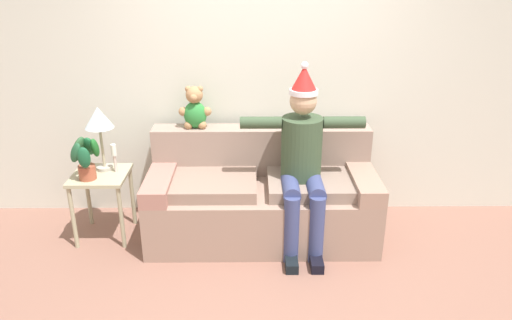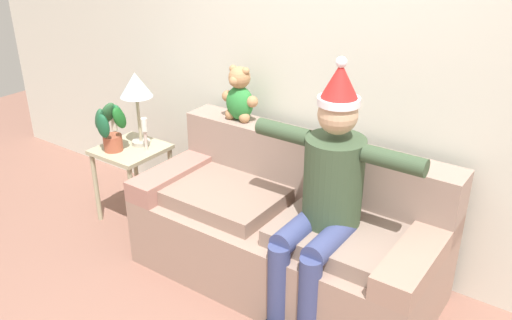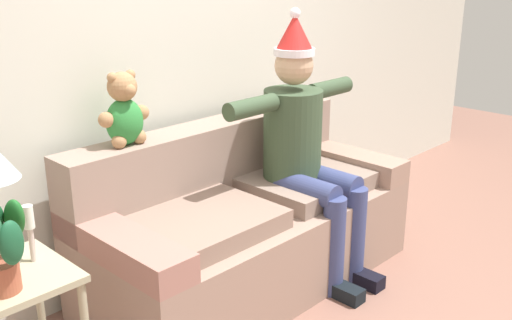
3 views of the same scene
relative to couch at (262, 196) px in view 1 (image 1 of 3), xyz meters
The scene contains 10 objects.
ground_plane 1.09m from the couch, 90.00° to the right, with size 10.00×10.00×0.00m, color #875D4E.
back_wall 1.12m from the couch, 90.00° to the left, with size 7.00×0.10×2.70m, color silver.
couch is the anchor object (origin of this frame).
person_seated 0.58m from the couch, 27.12° to the right, with size 1.02×0.77×1.56m.
teddy_bear 0.96m from the couch, 155.49° to the left, with size 0.29×0.17×0.38m.
side_table 1.39m from the couch, behind, with size 0.46×0.47×0.60m.
table_lamp 1.53m from the couch, behind, with size 0.24×0.24×0.56m.
potted_plant 1.52m from the couch, behind, with size 0.27×0.27×0.38m.
candle_tall 1.56m from the couch, behind, with size 0.04×0.04×0.22m.
candle_short 1.32m from the couch, behind, with size 0.04×0.04×0.25m.
Camera 1 is at (-0.09, -2.84, 2.29)m, focal length 34.34 mm.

